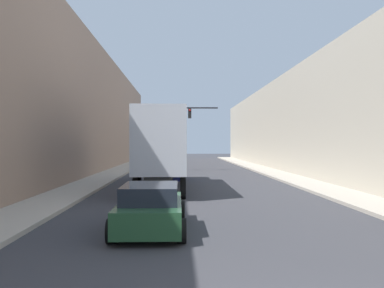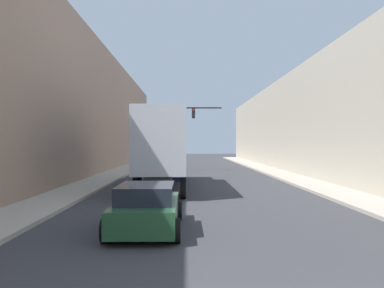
{
  "view_description": "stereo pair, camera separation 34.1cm",
  "coord_description": "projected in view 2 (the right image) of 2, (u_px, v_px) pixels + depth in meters",
  "views": [
    {
      "loc": [
        -1.25,
        -4.77,
        2.56
      ],
      "look_at": [
        -0.64,
        14.69,
        2.53
      ],
      "focal_mm": 40.0,
      "sensor_mm": 36.0,
      "label": 1
    },
    {
      "loc": [
        -0.91,
        -4.78,
        2.56
      ],
      "look_at": [
        -0.64,
        14.69,
        2.53
      ],
      "focal_mm": 40.0,
      "sensor_mm": 36.0,
      "label": 2
    }
  ],
  "objects": [
    {
      "name": "building_left",
      "position": [
        64.0,
        108.0,
        34.63
      ],
      "size": [
        6.0,
        80.0,
        10.91
      ],
      "color": "#997A66",
      "rests_on": "ground"
    },
    {
      "name": "building_right",
      "position": [
        330.0,
        122.0,
        34.93
      ],
      "size": [
        6.0,
        80.0,
        8.63
      ],
      "color": "#BCB29E",
      "rests_on": "ground"
    },
    {
      "name": "sedan_car",
      "position": [
        147.0,
        208.0,
        12.55
      ],
      "size": [
        2.03,
        4.54,
        1.37
      ],
      "color": "#234C2D",
      "rests_on": "ground"
    },
    {
      "name": "semi_truck",
      "position": [
        165.0,
        147.0,
        24.81
      ],
      "size": [
        2.47,
        12.96,
        4.28
      ],
      "color": "#B2B7C1",
      "rests_on": "ground"
    },
    {
      "name": "sidewalk_left",
      "position": [
        115.0,
        174.0,
        34.7
      ],
      "size": [
        2.3,
        80.0,
        0.15
      ],
      "color": "#B2A899",
      "rests_on": "ground"
    },
    {
      "name": "sidewalk_right",
      "position": [
        279.0,
        174.0,
        34.88
      ],
      "size": [
        2.3,
        80.0,
        0.15
      ],
      "color": "#B2A899",
      "rests_on": "ground"
    },
    {
      "name": "traffic_signal_gantry",
      "position": [
        159.0,
        124.0,
        39.21
      ],
      "size": [
        7.85,
        0.35,
        6.13
      ],
      "color": "black",
      "rests_on": "ground"
    }
  ]
}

